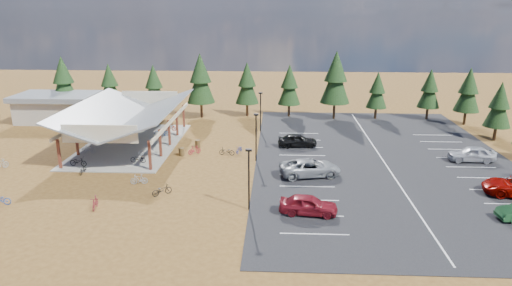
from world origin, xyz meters
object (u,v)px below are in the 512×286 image
object	(u,v)px
bike_9	(0,164)
bike_14	(239,149)
bike_1	(89,149)
bike_4	(138,159)
bike_5	(147,151)
lamp_post_0	(249,175)
car_4	(297,140)
bike_0	(78,162)
bike_8	(83,170)
bike_2	(124,132)
bike_11	(95,203)
bike_13	(139,179)
outbuilding	(57,107)
trash_bin_0	(182,152)
car_2	(310,168)
bike_3	(143,123)
lamp_post_2	(261,109)
car_8	(471,154)
bike_pavilion	(129,114)
bike_16	(227,151)
lamp_post_1	(256,134)
bike_6	(161,132)
car_0	(308,205)
bike_15	(194,150)
bike_7	(170,127)
bike_12	(162,190)
trash_bin_1	(198,144)

from	to	relation	value
bike_9	bike_14	bearing A→B (deg)	-138.53
bike_1	bike_4	xyz separation A→B (m)	(6.43, -2.89, -0.05)
bike_9	bike_14	world-z (taller)	bike_9
bike_1	bike_5	distance (m)	6.74
lamp_post_0	car_4	world-z (taller)	lamp_post_0
bike_0	bike_8	world-z (taller)	bike_0
bike_2	bike_11	bearing A→B (deg)	-161.64
bike_9	bike_13	xyz separation A→B (m)	(15.11, -3.24, -0.05)
outbuilding	car_4	distance (m)	35.27
trash_bin_0	car_2	distance (m)	14.78
bike_11	car_2	size ratio (longest dim) A/B	0.30
bike_3	bike_9	distance (m)	19.27
lamp_post_2	bike_1	size ratio (longest dim) A/B	3.19
car_8	lamp_post_2	bearing A→B (deg)	-113.24
outbuilding	bike_9	distance (m)	20.17
bike_3	car_4	bearing A→B (deg)	-129.70
bike_pavilion	lamp_post_0	size ratio (longest dim) A/B	3.77
bike_2	bike_16	bearing A→B (deg)	-110.25
lamp_post_1	bike_0	world-z (taller)	lamp_post_1
bike_6	car_2	size ratio (longest dim) A/B	0.31
bike_pavilion	bike_0	xyz separation A→B (m)	(-3.02, -7.80, -3.23)
bike_13	car_0	size ratio (longest dim) A/B	0.35
lamp_post_1	car_8	distance (m)	22.81
bike_8	car_0	xyz separation A→B (m)	(21.51, -8.01, 0.41)
bike_0	bike_5	size ratio (longest dim) A/B	1.05
bike_11	bike_15	xyz separation A→B (m)	(5.54, 14.50, -0.07)
bike_13	car_2	world-z (taller)	car_2
bike_7	bike_12	world-z (taller)	bike_7
bike_1	bike_11	world-z (taller)	bike_1
bike_8	trash_bin_0	bearing A→B (deg)	33.86
bike_9	trash_bin_1	bearing A→B (deg)	-130.07
bike_7	car_0	distance (m)	28.94
bike_7	car_0	world-z (taller)	car_0
bike_5	car_2	xyz separation A→B (m)	(17.40, -5.01, 0.22)
bike_6	car_0	distance (m)	27.36
lamp_post_2	trash_bin_0	bearing A→B (deg)	-127.86
bike_0	bike_3	distance (m)	15.75
outbuilding	bike_13	size ratio (longest dim) A/B	6.96
lamp_post_0	bike_6	size ratio (longest dim) A/B	2.80
car_4	bike_3	bearing A→B (deg)	65.27
lamp_post_0	bike_1	world-z (taller)	lamp_post_0
bike_8	bike_13	size ratio (longest dim) A/B	0.99
bike_6	car_2	world-z (taller)	car_2
bike_8	car_0	world-z (taller)	car_0
outbuilding	lamp_post_1	xyz separation A→B (m)	(29.00, -16.00, 0.95)
bike_14	outbuilding	bearing A→B (deg)	171.22
bike_14	lamp_post_0	bearing A→B (deg)	-64.83
bike_0	car_2	xyz separation A→B (m)	(23.45, -1.39, 0.27)
bike_9	bike_13	bearing A→B (deg)	-166.12
trash_bin_1	car_2	bearing A→B (deg)	-34.76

